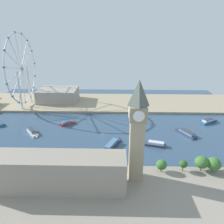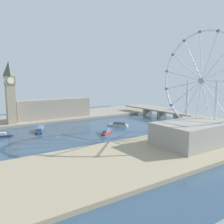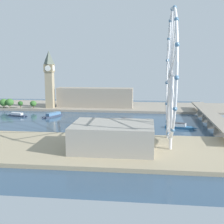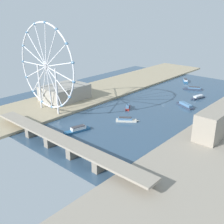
# 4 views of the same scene
# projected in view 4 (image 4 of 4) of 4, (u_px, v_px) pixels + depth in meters

# --- Properties ---
(ground_plane) EXTENTS (390.40, 390.40, 0.00)m
(ground_plane) POSITION_uv_depth(u_px,v_px,m) (163.00, 104.00, 376.78)
(ground_plane) COLOR #334C66
(riverbank_right) EXTENTS (90.00, 520.00, 3.00)m
(riverbank_right) POSITION_uv_depth(u_px,v_px,m) (105.00, 89.00, 444.64)
(riverbank_right) COLOR tan
(riverbank_right) RESTS_ON ground_plane
(ferris_wheel) EXTENTS (105.10, 3.20, 108.59)m
(ferris_wheel) POSITION_uv_depth(u_px,v_px,m) (46.00, 67.00, 325.24)
(ferris_wheel) COLOR silver
(ferris_wheel) RESTS_ON riverbank_right
(riverside_hall) EXTENTS (45.48, 61.81, 19.95)m
(riverside_hall) POSITION_uv_depth(u_px,v_px,m) (65.00, 92.00, 386.37)
(riverside_hall) COLOR gray
(riverside_hall) RESTS_ON riverbank_right
(river_bridge) EXTENTS (202.40, 16.14, 11.78)m
(river_bridge) POSITION_uv_depth(u_px,v_px,m) (62.00, 142.00, 250.00)
(river_bridge) COLOR gray
(river_bridge) RESTS_ON ground_plane
(tour_boat_0) EXTENTS (14.12, 34.09, 6.02)m
(tour_boat_0) POSITION_uv_depth(u_px,v_px,m) (77.00, 130.00, 291.47)
(tour_boat_0) COLOR #235684
(tour_boat_0) RESTS_ON ground_plane
(tour_boat_1) EXTENTS (15.38, 20.45, 4.92)m
(tour_boat_1) POSITION_uv_depth(u_px,v_px,m) (128.00, 107.00, 359.83)
(tour_boat_1) COLOR #B22D28
(tour_boat_1) RESTS_ON ground_plane
(tour_boat_2) EXTENTS (19.06, 26.74, 5.58)m
(tour_boat_2) POSITION_uv_depth(u_px,v_px,m) (185.00, 81.00, 493.93)
(tour_boat_2) COLOR #235684
(tour_boat_2) RESTS_ON ground_plane
(tour_boat_3) EXTENTS (30.89, 19.91, 5.04)m
(tour_boat_3) POSITION_uv_depth(u_px,v_px,m) (193.00, 88.00, 444.82)
(tour_boat_3) COLOR #2D384C
(tour_boat_3) RESTS_ON ground_plane
(tour_boat_4) EXTENTS (33.64, 19.01, 5.26)m
(tour_boat_4) POSITION_uv_depth(u_px,v_px,m) (185.00, 105.00, 367.12)
(tour_boat_4) COLOR #2D384C
(tour_boat_4) RESTS_ON ground_plane
(tour_boat_5) EXTENTS (12.63, 27.83, 4.74)m
(tour_boat_5) POSITION_uv_depth(u_px,v_px,m) (198.00, 97.00, 400.32)
(tour_boat_5) COLOR #2D384C
(tour_boat_5) RESTS_ON ground_plane
(tour_boat_6) EXTENTS (24.84, 20.98, 5.27)m
(tour_boat_6) POSITION_uv_depth(u_px,v_px,m) (126.00, 120.00, 318.21)
(tour_boat_6) COLOR beige
(tour_boat_6) RESTS_ON ground_plane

